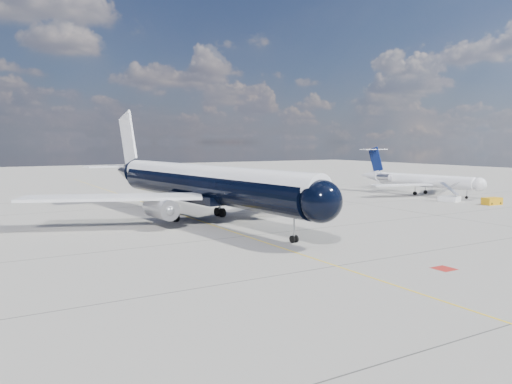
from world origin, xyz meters
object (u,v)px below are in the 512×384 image
main_airliner (198,183)px  regional_jet (417,179)px  service_tug (492,201)px  boarding_stair (449,198)px

main_airliner → regional_jet: bearing=2.7°
regional_jet → service_tug: bearing=-105.9°
main_airliner → regional_jet: (48.84, 7.26, -1.86)m
boarding_stair → service_tug: size_ratio=1.15×
main_airliner → service_tug: size_ratio=16.69×
main_airliner → boarding_stair: bearing=-10.4°
main_airliner → boarding_stair: (44.65, -3.67, -4.11)m
regional_jet → service_tug: 17.75m
main_airliner → boarding_stair: main_airliner is taller
service_tug → boarding_stair: bearing=113.3°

